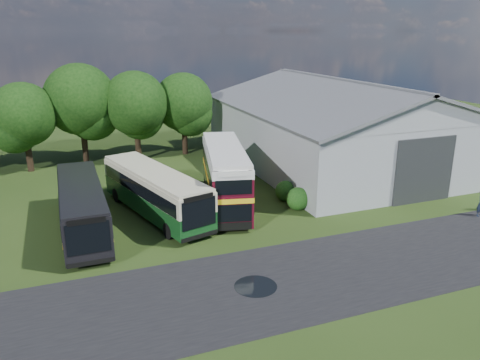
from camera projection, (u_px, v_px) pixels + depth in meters
name	position (u px, v px, depth m)	size (l,w,h in m)	color
ground	(259.00, 256.00, 26.95)	(120.00, 120.00, 0.00)	#203410
asphalt_road	(332.00, 271.00, 25.30)	(60.00, 8.00, 0.02)	black
puddle	(256.00, 287.00, 23.77)	(2.20, 2.20, 0.01)	black
storage_shed	(338.00, 121.00, 45.01)	(18.80, 24.80, 8.15)	gray
tree_left_b	(23.00, 115.00, 41.84)	(5.78, 5.78, 8.16)	black
tree_mid	(80.00, 100.00, 44.41)	(6.80, 6.80, 9.60)	black
tree_right_a	(135.00, 104.00, 45.38)	(6.26, 6.26, 8.83)	black
tree_right_b	(183.00, 102.00, 47.87)	(5.98, 5.98, 8.45)	black
shrub_front	(297.00, 209.00, 34.20)	(1.70, 1.70, 1.70)	#194714
shrub_mid	(285.00, 200.00, 35.98)	(1.60, 1.60, 1.60)	#194714
bus_green_single	(155.00, 191.00, 32.60)	(5.75, 12.06, 3.24)	black
bus_maroon_double	(225.00, 177.00, 34.10)	(5.03, 10.83, 4.51)	black
bus_dark_single	(82.00, 207.00, 29.93)	(2.73, 11.46, 3.16)	black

